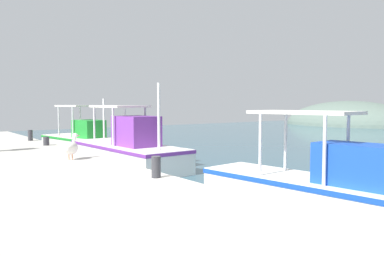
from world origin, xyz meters
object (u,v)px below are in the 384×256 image
at_px(pelican, 71,147).
at_px(mooring_bollard_nearest, 30,135).
at_px(fishing_boat_nearest, 83,140).
at_px(fishing_boat_second, 128,150).
at_px(mooring_bollard_third, 156,167).
at_px(fishing_boat_third, 328,188).
at_px(mooring_bollard_second, 46,141).

height_order(pelican, mooring_bollard_nearest, pelican).
xyz_separation_m(pelican, mooring_bollard_nearest, (-7.28, 0.59, -0.14)).
height_order(fishing_boat_nearest, pelican, fishing_boat_nearest).
relative_size(fishing_boat_second, mooring_bollard_third, 12.59).
height_order(fishing_boat_nearest, fishing_boat_second, fishing_boat_second).
relative_size(fishing_boat_third, mooring_bollard_third, 12.97).
xyz_separation_m(fishing_boat_second, pelican, (1.96, -2.99, 0.50)).
bearing_deg(mooring_bollard_third, pelican, -171.94).
distance_m(fishing_boat_third, pelican, 7.69).
distance_m(pelican, mooring_bollard_third, 4.18).
relative_size(fishing_boat_second, mooring_bollard_nearest, 12.63).
bearing_deg(mooring_bollard_nearest, mooring_bollard_second, -0.00).
bearing_deg(fishing_boat_third, fishing_boat_nearest, -178.80).
xyz_separation_m(fishing_boat_third, pelican, (-6.69, -3.75, 0.62)).
distance_m(fishing_boat_nearest, mooring_bollard_second, 4.38).
distance_m(pelican, mooring_bollard_nearest, 7.31).
height_order(fishing_boat_second, pelican, fishing_boat_second).
relative_size(fishing_boat_second, fishing_boat_third, 0.97).
relative_size(fishing_boat_third, pelican, 7.85).
relative_size(fishing_boat_nearest, mooring_bollard_nearest, 12.25).
xyz_separation_m(pelican, mooring_bollard_third, (4.14, 0.59, -0.14)).
relative_size(fishing_boat_nearest, fishing_boat_third, 0.94).
bearing_deg(mooring_bollard_third, mooring_bollard_second, -180.00).
distance_m(fishing_boat_third, mooring_bollard_second, 11.84).
relative_size(fishing_boat_third, mooring_bollard_second, 18.16).
xyz_separation_m(pelican, mooring_bollard_second, (-4.72, 0.59, -0.22)).
bearing_deg(fishing_boat_third, pelican, -150.76).
height_order(fishing_boat_nearest, mooring_bollard_third, fishing_boat_nearest).
bearing_deg(mooring_bollard_third, mooring_bollard_nearest, 180.00).
xyz_separation_m(fishing_boat_nearest, pelican, (8.02, -3.44, 0.60)).
bearing_deg(fishing_boat_second, mooring_bollard_third, -21.54).
distance_m(pelican, mooring_bollard_second, 4.76).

